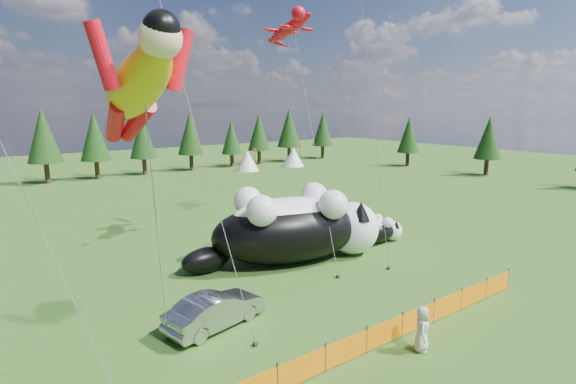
% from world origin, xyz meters
% --- Properties ---
extents(ground, '(160.00, 160.00, 0.00)m').
position_xyz_m(ground, '(0.00, 0.00, 0.00)').
color(ground, '#0E370A').
rests_on(ground, ground).
extents(safety_fence, '(22.06, 0.06, 1.10)m').
position_xyz_m(safety_fence, '(0.00, -3.00, 0.50)').
color(safety_fence, '#262626').
rests_on(safety_fence, ground).
extents(tree_line, '(90.00, 4.00, 8.00)m').
position_xyz_m(tree_line, '(0.00, 45.00, 4.00)').
color(tree_line, black).
rests_on(tree_line, ground).
extents(festival_tents, '(50.00, 3.20, 2.80)m').
position_xyz_m(festival_tents, '(11.00, 40.00, 1.40)').
color(festival_tents, white).
rests_on(festival_tents, ground).
extents(cat_large, '(11.89, 6.44, 4.36)m').
position_xyz_m(cat_large, '(5.08, 6.57, 2.07)').
color(cat_large, black).
rests_on(cat_large, ground).
extents(cat_small, '(4.99, 2.42, 1.81)m').
position_xyz_m(cat_small, '(11.24, 6.22, 0.86)').
color(cat_small, black).
rests_on(cat_small, ground).
extents(car, '(4.62, 2.44, 1.45)m').
position_xyz_m(car, '(-2.50, 2.15, 0.72)').
color(car, '#B0B0B5').
rests_on(car, ground).
extents(spectator_e, '(1.00, 0.96, 1.73)m').
position_xyz_m(spectator_e, '(2.81, -4.07, 0.87)').
color(spectator_e, beige).
rests_on(spectator_e, ground).
extents(superhero_kite, '(4.41, 5.09, 11.81)m').
position_xyz_m(superhero_kite, '(-5.95, -0.35, 9.59)').
color(superhero_kite, '#DCB20B').
rests_on(superhero_kite, ground).
extents(gecko_kite, '(5.73, 12.69, 17.35)m').
position_xyz_m(gecko_kite, '(8.95, 12.51, 14.21)').
color(gecko_kite, red).
rests_on(gecko_kite, ground).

